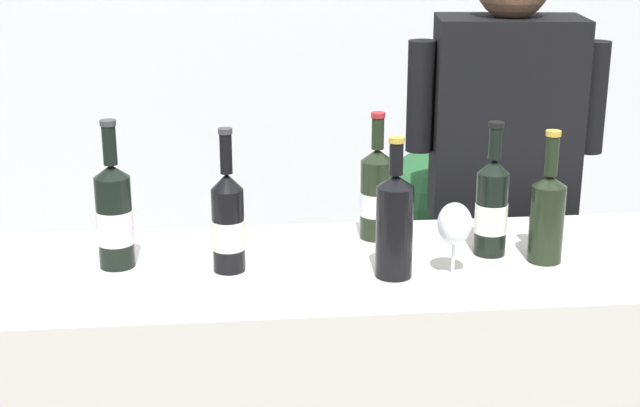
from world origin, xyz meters
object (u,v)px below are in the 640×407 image
wine_bottle_5 (492,206)px  potted_shrub (466,177)px  wine_bottle_0 (377,193)px  person_server (498,236)px  wine_bottle_3 (114,215)px  wine_bottle_1 (228,222)px  wine_glass (455,226)px  wine_bottle_4 (395,223)px  wine_bottle_2 (547,214)px

wine_bottle_5 → potted_shrub: size_ratio=0.25×
wine_bottle_0 → person_server: bearing=41.5°
wine_bottle_3 → person_server: person_server is taller
wine_bottle_1 → person_server: (0.81, 0.57, -0.27)m
wine_bottle_5 → person_server: size_ratio=0.19×
wine_bottle_5 → wine_glass: bearing=-133.3°
wine_bottle_4 → person_server: 0.83m
person_server → wine_bottle_2: bearing=-96.6°
wine_bottle_0 → wine_glass: wine_bottle_0 is taller
wine_bottle_5 → wine_glass: 0.18m
wine_glass → wine_bottle_4: bearing=175.3°
person_server → potted_shrub: person_server is taller
wine_bottle_4 → person_server: (0.44, 0.65, -0.28)m
wine_bottle_1 → potted_shrub: bearing=54.2°
person_server → wine_bottle_5: bearing=-109.2°
wine_bottle_2 → wine_bottle_5: size_ratio=0.97×
wine_bottle_2 → wine_bottle_3: wine_bottle_3 is taller
wine_bottle_0 → potted_shrub: size_ratio=0.25×
wine_bottle_2 → wine_bottle_4: 0.38m
wine_bottle_0 → wine_bottle_3: bearing=-168.0°
wine_bottle_0 → wine_bottle_2: (0.37, -0.20, -0.00)m
wine_bottle_1 → wine_bottle_3: size_ratio=0.96×
wine_bottle_0 → wine_bottle_5: bearing=-29.1°
wine_bottle_5 → potted_shrub: potted_shrub is taller
wine_bottle_4 → wine_bottle_0: bearing=89.7°
wine_glass → wine_bottle_3: bearing=169.9°
wine_bottle_3 → wine_bottle_4: (0.63, -0.13, 0.00)m
wine_glass → wine_bottle_2: bearing=16.0°
wine_bottle_3 → wine_bottle_5: bearing=-0.5°
wine_bottle_1 → wine_bottle_2: bearing=-1.3°
wine_bottle_5 → person_server: (0.18, 0.53, -0.27)m
wine_bottle_3 → person_server: bearing=26.0°
wine_bottle_4 → wine_glass: 0.14m
wine_bottle_0 → person_server: person_server is taller
wine_bottle_2 → wine_bottle_3: (-1.00, 0.07, 0.01)m
person_server → wine_glass: bearing=-114.9°
wine_bottle_1 → potted_shrub: (0.87, 1.21, -0.27)m
wine_bottle_0 → person_server: size_ratio=0.19×
wine_bottle_5 → wine_bottle_1: bearing=-176.0°
wine_glass → potted_shrub: potted_shrub is taller
wine_glass → person_server: 0.77m
wine_bottle_2 → potted_shrub: 1.26m
wine_bottle_0 → wine_bottle_4: 0.26m
wine_bottle_1 → potted_shrub: wine_bottle_1 is taller
wine_bottle_3 → wine_bottle_4: wine_bottle_3 is taller
wine_bottle_0 → wine_bottle_2: 0.42m
wine_bottle_3 → wine_bottle_0: bearing=12.0°
person_server → wine_bottle_0: bearing=-138.5°
wine_bottle_0 → wine_glass: size_ratio=1.87×
wine_bottle_3 → person_server: size_ratio=0.21×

